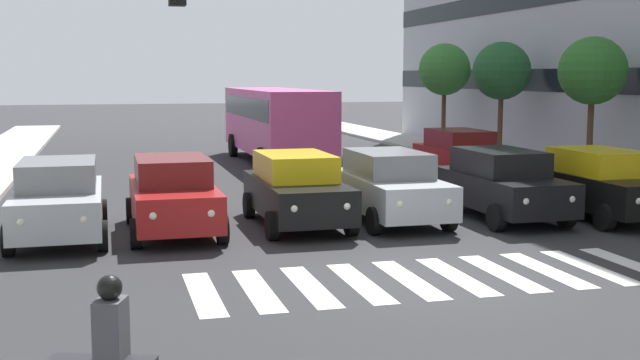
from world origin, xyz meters
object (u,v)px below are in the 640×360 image
(bus_behind_traffic, at_px, (275,118))
(street_tree_3, at_px, (444,70))
(car_2, at_px, (390,186))
(car_0, at_px, (601,183))
(street_tree_2, at_px, (502,71))
(car_1, at_px, (502,184))
(street_tree_1, at_px, (593,71))
(car_5, at_px, (59,199))
(car_row2_0, at_px, (461,155))
(car_4, at_px, (173,194))
(car_3, at_px, (296,189))

(bus_behind_traffic, xyz_separation_m, street_tree_3, (-8.57, -2.75, 1.95))
(car_2, height_order, bus_behind_traffic, bus_behind_traffic)
(car_0, height_order, street_tree_2, street_tree_2)
(car_1, relative_size, street_tree_2, 0.94)
(street_tree_1, xyz_separation_m, street_tree_2, (0.07, -6.10, 0.03))
(street_tree_2, bearing_deg, car_1, 62.74)
(car_5, bearing_deg, bus_behind_traffic, -119.16)
(car_row2_0, height_order, street_tree_1, street_tree_1)
(car_5, relative_size, bus_behind_traffic, 0.42)
(car_4, bearing_deg, street_tree_2, -141.54)
(car_1, height_order, car_3, same)
(car_0, relative_size, car_1, 1.00)
(bus_behind_traffic, distance_m, street_tree_2, 9.23)
(car_4, relative_size, car_5, 1.00)
(car_0, relative_size, bus_behind_traffic, 0.42)
(car_1, bearing_deg, car_4, -1.68)
(street_tree_3, bearing_deg, car_3, 56.27)
(car_1, distance_m, car_3, 5.18)
(street_tree_1, relative_size, street_tree_3, 0.96)
(street_tree_1, bearing_deg, car_0, 59.16)
(car_4, xyz_separation_m, street_tree_1, (-13.93, -4.92, 2.80))
(street_tree_3, bearing_deg, street_tree_2, 90.64)
(car_1, relative_size, street_tree_1, 0.95)
(car_1, relative_size, car_row2_0, 1.00)
(car_4, distance_m, street_tree_3, 21.69)
(car_0, relative_size, street_tree_3, 0.91)
(car_0, distance_m, bus_behind_traffic, 15.51)
(street_tree_2, bearing_deg, car_0, 74.13)
(car_1, distance_m, car_row2_0, 7.37)
(car_1, height_order, street_tree_3, street_tree_3)
(car_2, bearing_deg, car_5, 1.29)
(car_3, distance_m, street_tree_2, 15.71)
(car_2, relative_size, car_5, 1.00)
(car_0, bearing_deg, car_row2_0, -87.92)
(car_1, relative_size, car_3, 1.00)
(car_2, bearing_deg, car_3, -0.75)
(car_0, distance_m, street_tree_3, 17.86)
(car_1, distance_m, car_5, 10.53)
(car_4, relative_size, bus_behind_traffic, 0.42)
(street_tree_1, bearing_deg, car_2, 28.97)
(car_2, distance_m, bus_behind_traffic, 13.65)
(car_5, bearing_deg, street_tree_3, -134.53)
(car_3, distance_m, car_5, 5.36)
(bus_behind_traffic, relative_size, street_tree_2, 2.22)
(car_5, bearing_deg, street_tree_1, -163.07)
(car_3, xyz_separation_m, bus_behind_traffic, (-2.33, -13.59, 0.97))
(car_0, relative_size, street_tree_1, 0.95)
(car_1, bearing_deg, car_2, -6.72)
(street_tree_1, bearing_deg, car_4, 19.43)
(street_tree_1, bearing_deg, car_3, 23.45)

